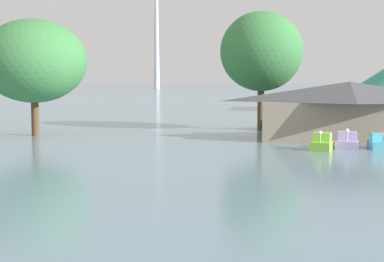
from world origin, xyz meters
name	(u,v)px	position (x,y,z in m)	size (l,w,h in m)	color
pedal_boat_lime	(322,143)	(6.68, 37.35, 0.52)	(1.96, 2.55, 1.55)	#8CCC3F
pedal_boat_lavender	(347,142)	(8.71, 38.75, 0.51)	(2.01, 2.54, 1.62)	#B299D8
pedal_boat_cyan	(380,143)	(11.24, 39.00, 0.46)	(1.71, 2.48, 1.31)	#4CB7CC
boathouse	(349,109)	(9.57, 45.07, 2.70)	(16.21, 7.52, 5.15)	gray
shoreline_tree_tall_left	(34,61)	(-19.49, 44.90, 7.06)	(10.00, 10.00, 11.00)	brown
shoreline_tree_mid	(261,52)	(1.56, 54.15, 8.25)	(8.62, 8.62, 12.43)	brown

